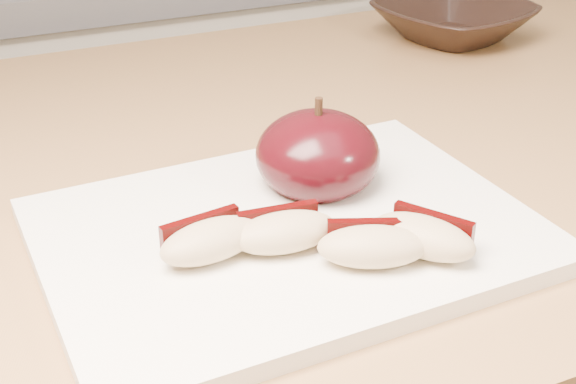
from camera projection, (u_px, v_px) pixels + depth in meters
name	position (u px, v px, depth m)	size (l,w,h in m)	color
back_cabinet	(123.00, 211.00, 1.43)	(2.40, 0.62, 0.94)	silver
cutting_board	(288.00, 234.00, 0.53)	(0.32, 0.23, 0.01)	white
apple_half	(318.00, 155.00, 0.57)	(0.09, 0.09, 0.07)	black
apple_wedge_a	(210.00, 240.00, 0.49)	(0.07, 0.04, 0.02)	tan
apple_wedge_b	(284.00, 231.00, 0.50)	(0.07, 0.04, 0.02)	tan
apple_wedge_c	(372.00, 245.00, 0.48)	(0.07, 0.06, 0.02)	tan
apple_wedge_d	(425.00, 236.00, 0.49)	(0.06, 0.07, 0.02)	tan
bowl	(453.00, 21.00, 0.91)	(0.17, 0.17, 0.04)	black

